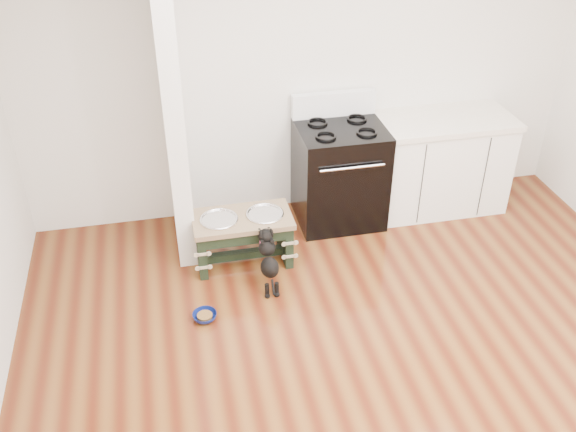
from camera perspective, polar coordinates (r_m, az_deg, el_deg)
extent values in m
plane|color=#4E1C0D|center=(4.45, 9.08, -15.60)|extent=(5.00, 5.00, 0.00)
plane|color=silver|center=(5.68, 1.52, 12.95)|extent=(5.00, 0.00, 5.00)
cube|color=silver|center=(5.16, -10.39, 10.28)|extent=(0.15, 0.80, 2.70)
cube|color=black|center=(5.81, 4.59, 3.68)|extent=(0.76, 0.65, 0.92)
cube|color=black|center=(5.59, 5.44, 1.61)|extent=(0.58, 0.02, 0.50)
cylinder|color=silver|center=(5.40, 5.74, 4.28)|extent=(0.56, 0.02, 0.02)
cube|color=white|center=(5.80, 4.08, 9.90)|extent=(0.76, 0.08, 0.22)
torus|color=black|center=(5.43, 3.39, 7.10)|extent=(0.18, 0.18, 0.02)
torus|color=black|center=(5.53, 7.02, 7.41)|extent=(0.18, 0.18, 0.02)
torus|color=black|center=(5.67, 2.65, 8.33)|extent=(0.18, 0.18, 0.02)
torus|color=black|center=(5.77, 6.15, 8.61)|extent=(0.18, 0.18, 0.02)
cube|color=white|center=(6.18, 13.30, 4.41)|extent=(1.20, 0.60, 0.86)
cube|color=beige|center=(5.98, 13.86, 8.23)|extent=(1.24, 0.64, 0.05)
cube|color=black|center=(6.17, 13.81, 0.17)|extent=(1.20, 0.06, 0.10)
cube|color=black|center=(5.36, -7.77, -2.72)|extent=(0.07, 0.39, 0.40)
cube|color=black|center=(5.43, -0.28, -1.81)|extent=(0.07, 0.39, 0.40)
cube|color=black|center=(5.15, -3.76, -2.04)|extent=(0.65, 0.03, 0.10)
cube|color=black|center=(5.46, -3.95, -3.41)|extent=(0.65, 0.07, 0.07)
cube|color=brown|center=(5.25, -4.09, -0.29)|extent=(0.81, 0.43, 0.04)
cylinder|color=silver|center=(5.24, -6.14, -0.51)|extent=(0.28, 0.28, 0.05)
cylinder|color=silver|center=(5.28, -2.06, -0.03)|extent=(0.28, 0.28, 0.05)
torus|color=silver|center=(5.22, -6.16, -0.27)|extent=(0.32, 0.32, 0.02)
torus|color=silver|center=(5.26, -2.07, 0.21)|extent=(0.32, 0.32, 0.02)
cylinder|color=black|center=(5.09, -1.88, -6.62)|extent=(0.04, 0.04, 0.12)
cylinder|color=black|center=(5.10, -1.01, -6.50)|extent=(0.04, 0.04, 0.12)
sphere|color=black|center=(5.11, -1.84, -7.11)|extent=(0.04, 0.04, 0.04)
sphere|color=black|center=(5.12, -0.98, -6.99)|extent=(0.04, 0.04, 0.04)
ellipsoid|color=black|center=(5.05, -1.64, -4.60)|extent=(0.14, 0.33, 0.29)
sphere|color=black|center=(5.06, -1.88, -2.83)|extent=(0.13, 0.13, 0.13)
sphere|color=black|center=(5.04, -1.98, -1.76)|extent=(0.12, 0.12, 0.12)
sphere|color=black|center=(5.10, -2.56, -1.32)|extent=(0.04, 0.04, 0.04)
sphere|color=black|center=(5.11, -1.73, -1.22)|extent=(0.04, 0.04, 0.04)
cylinder|color=black|center=(5.01, -1.34, -6.34)|extent=(0.02, 0.09, 0.11)
torus|color=#DE4179|center=(5.05, -1.94, -2.28)|extent=(0.11, 0.07, 0.10)
imported|color=#0C1755|center=(4.94, -7.41, -8.84)|extent=(0.24, 0.24, 0.06)
cylinder|color=#4E3116|center=(4.94, -7.41, -8.80)|extent=(0.12, 0.12, 0.02)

